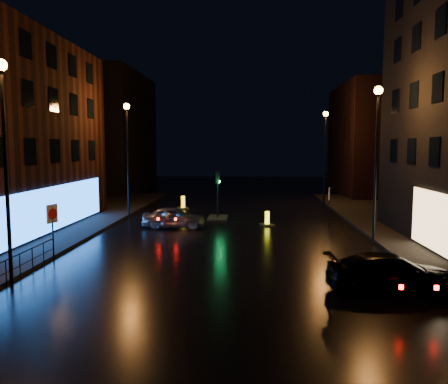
{
  "coord_description": "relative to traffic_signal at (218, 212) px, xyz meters",
  "views": [
    {
      "loc": [
        1.19,
        -17.52,
        5.21
      ],
      "look_at": [
        -0.24,
        5.89,
        2.8
      ],
      "focal_mm": 35.0,
      "sensor_mm": 36.0,
      "label": 1
    }
  ],
  "objects": [
    {
      "name": "street_lamp_lfar",
      "position": [
        -6.6,
        -0.0,
        5.06
      ],
      "size": [
        0.44,
        0.44,
        8.37
      ],
      "color": "black",
      "rests_on": "ground"
    },
    {
      "name": "road_sign_left",
      "position": [
        -6.7,
        -12.23,
        1.45
      ],
      "size": [
        0.26,
        0.61,
        2.6
      ],
      "rotation": [
        0.0,
        0.0,
        -0.33
      ],
      "color": "black",
      "rests_on": "ground"
    },
    {
      "name": "road_sign_right",
      "position": [
        7.7,
        -1.88,
        1.37
      ],
      "size": [
        0.21,
        0.6,
        2.5
      ],
      "rotation": [
        0.0,
        0.0,
        2.88
      ],
      "color": "black",
      "rests_on": "ground"
    },
    {
      "name": "ground",
      "position": [
        1.2,
        -14.0,
        -0.5
      ],
      "size": [
        120.0,
        120.0,
        0.0
      ],
      "primitive_type": "plane",
      "color": "black",
      "rests_on": "ground"
    },
    {
      "name": "silver_hatchback",
      "position": [
        -2.56,
        -3.8,
        0.18
      ],
      "size": [
        4.05,
        1.71,
        1.37
      ],
      "primitive_type": "imported",
      "rotation": [
        0.0,
        0.0,
        1.59
      ],
      "color": "#ADB1B5",
      "rests_on": "ground"
    },
    {
      "name": "bollard_near",
      "position": [
        3.52,
        -2.57,
        -0.29
      ],
      "size": [
        1.07,
        1.27,
        0.95
      ],
      "rotation": [
        0.0,
        0.0,
        0.37
      ],
      "color": "black",
      "rests_on": "ground"
    },
    {
      "name": "traffic_signal",
      "position": [
        0.0,
        0.0,
        0.0
      ],
      "size": [
        1.4,
        2.4,
        3.45
      ],
      "color": "black",
      "rests_on": "ground"
    },
    {
      "name": "street_lamp_rfar",
      "position": [
        9.0,
        8.0,
        5.06
      ],
      "size": [
        0.44,
        0.44,
        8.37
      ],
      "color": "black",
      "rests_on": "ground"
    },
    {
      "name": "building_far_left",
      "position": [
        -14.8,
        21.0,
        6.5
      ],
      "size": [
        8.0,
        16.0,
        14.0
      ],
      "primitive_type": "cube",
      "color": "black",
      "rests_on": "ground"
    },
    {
      "name": "building_far_right",
      "position": [
        16.2,
        18.0,
        5.5
      ],
      "size": [
        8.0,
        14.0,
        12.0
      ],
      "primitive_type": "cube",
      "color": "black",
      "rests_on": "ground"
    },
    {
      "name": "dark_sedan",
      "position": [
        7.52,
        -15.79,
        0.18
      ],
      "size": [
        4.83,
        2.26,
        1.36
      ],
      "primitive_type": "imported",
      "rotation": [
        0.0,
        0.0,
        1.65
      ],
      "color": "black",
      "rests_on": "ground"
    },
    {
      "name": "street_lamp_rnear",
      "position": [
        9.0,
        -8.0,
        5.06
      ],
      "size": [
        0.44,
        0.44,
        8.37
      ],
      "color": "black",
      "rests_on": "ground"
    },
    {
      "name": "guard_railing",
      "position": [
        -6.8,
        -15.0,
        0.24
      ],
      "size": [
        0.05,
        6.04,
        1.0
      ],
      "color": "black",
      "rests_on": "ground"
    },
    {
      "name": "street_lamp_lnear",
      "position": [
        -6.6,
        -16.0,
        5.06
      ],
      "size": [
        0.44,
        0.44,
        8.37
      ],
      "color": "black",
      "rests_on": "ground"
    },
    {
      "name": "bollard_far",
      "position": [
        -3.33,
        4.94,
        -0.26
      ],
      "size": [
        1.22,
        1.46,
        1.09
      ],
      "rotation": [
        0.0,
        0.0,
        0.36
      ],
      "color": "black",
      "rests_on": "ground"
    },
    {
      "name": "pavement_left",
      "position": [
        -12.8,
        -6.0,
        -0.43
      ],
      "size": [
        12.0,
        44.0,
        0.15
      ],
      "primitive_type": "cube",
      "color": "black",
      "rests_on": "ground"
    }
  ]
}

